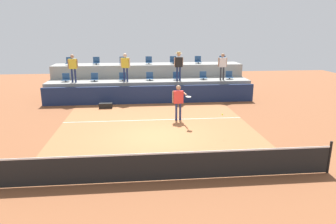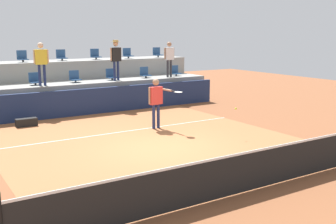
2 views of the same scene
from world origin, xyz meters
TOP-DOWN VIEW (x-y plane):
  - ground_plane at (0.00, 0.00)m, footprint 40.00×40.00m
  - court_inner_paint at (0.00, 1.00)m, footprint 9.00×10.00m
  - court_service_line at (0.00, 2.40)m, footprint 9.00×0.06m
  - tennis_net at (0.00, -4.00)m, footprint 10.48×0.08m
  - sponsor_backboard at (0.00, 6.00)m, footprint 13.00×0.16m
  - seating_tier_lower at (0.00, 7.30)m, footprint 13.00×1.80m
  - seating_tier_upper at (0.00, 9.10)m, footprint 13.00×1.80m
  - stadium_chair_lower_far_left at (-5.29, 7.23)m, footprint 0.44×0.40m
  - stadium_chair_lower_left at (-3.51, 7.23)m, footprint 0.44×0.40m
  - stadium_chair_lower_mid_left at (-1.73, 7.23)m, footprint 0.44×0.40m
  - stadium_chair_lower_center at (0.01, 7.23)m, footprint 0.44×0.40m
  - stadium_chair_lower_mid_right at (1.76, 7.23)m, footprint 0.44×0.40m
  - stadium_chair_lower_right at (3.54, 7.23)m, footprint 0.44×0.40m
  - stadium_chair_lower_far_right at (5.29, 7.23)m, footprint 0.44×0.40m
  - stadium_chair_upper_far_left at (-5.36, 9.03)m, footprint 0.44×0.40m
  - stadium_chair_upper_left at (-3.57, 9.03)m, footprint 0.44×0.40m
  - stadium_chair_upper_mid_left at (-1.76, 9.03)m, footprint 0.44×0.40m
  - stadium_chair_upper_center at (0.03, 9.03)m, footprint 0.44×0.40m
  - stadium_chair_upper_mid_right at (1.74, 9.03)m, footprint 0.44×0.40m
  - stadium_chair_upper_right at (3.52, 9.03)m, footprint 0.44×0.40m
  - stadium_chair_upper_far_right at (5.31, 9.03)m, footprint 0.44×0.40m
  - tennis_player at (1.22, 2.22)m, footprint 0.80×1.21m
  - spectator_leaning_on_rail at (-4.71, 6.85)m, footprint 0.60×0.25m
  - spectator_in_grey at (-1.51, 6.85)m, footprint 0.61×0.28m
  - spectator_with_hat at (1.84, 6.85)m, footprint 0.61×0.51m
  - spectator_in_white at (4.69, 6.85)m, footprint 0.60×0.24m
  - tennis_ball at (2.76, -0.25)m, footprint 0.07×0.07m
  - equipment_bag at (-2.66, 5.08)m, footprint 0.76×0.28m

SIDE VIEW (x-z plane):
  - ground_plane at x=0.00m, z-range 0.00..0.00m
  - court_inner_paint at x=0.00m, z-range 0.00..0.01m
  - court_service_line at x=0.00m, z-range 0.01..0.01m
  - equipment_bag at x=-2.66m, z-range 0.00..0.30m
  - tennis_net at x=0.00m, z-range -0.04..1.03m
  - sponsor_backboard at x=0.00m, z-range 0.00..1.10m
  - seating_tier_lower at x=0.00m, z-range 0.00..1.25m
  - tennis_ball at x=2.76m, z-range 0.93..1.00m
  - seating_tier_upper at x=0.00m, z-range 0.00..2.10m
  - tennis_player at x=1.22m, z-range 0.21..2.01m
  - stadium_chair_lower_far_left at x=-5.29m, z-range 1.20..1.72m
  - stadium_chair_lower_left at x=-3.51m, z-range 1.20..1.72m
  - stadium_chair_lower_mid_left at x=-1.73m, z-range 1.20..1.72m
  - stadium_chair_lower_center at x=0.01m, z-range 1.20..1.72m
  - stadium_chair_lower_mid_right at x=1.76m, z-range 1.20..1.72m
  - stadium_chair_lower_right at x=3.54m, z-range 1.20..1.72m
  - stadium_chair_lower_far_right at x=5.29m, z-range 1.20..1.72m
  - spectator_in_white at x=4.69m, z-range 1.43..3.14m
  - spectator_leaning_on_rail at x=-4.71m, z-range 1.43..3.15m
  - stadium_chair_upper_far_left at x=-5.36m, z-range 2.05..2.57m
  - stadium_chair_upper_left at x=-3.57m, z-range 2.05..2.57m
  - stadium_chair_upper_mid_left at x=-1.76m, z-range 2.05..2.57m
  - stadium_chair_upper_center at x=0.03m, z-range 2.05..2.57m
  - stadium_chair_upper_mid_right at x=1.74m, z-range 2.05..2.57m
  - stadium_chair_upper_right at x=3.52m, z-range 2.05..2.57m
  - stadium_chair_upper_far_right at x=5.31m, z-range 2.05..2.57m
  - spectator_in_grey at x=-1.51m, z-range 1.44..3.20m
  - spectator_with_hat at x=1.84m, z-range 1.47..3.30m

